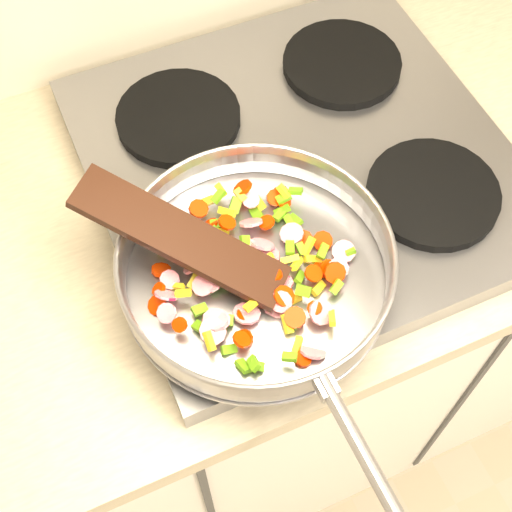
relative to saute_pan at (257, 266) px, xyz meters
name	(u,v)px	position (x,y,z in m)	size (l,w,h in m)	color
cooktop	(300,166)	(0.15, 0.17, -0.07)	(0.60, 0.60, 0.04)	#939399
grate_fl	(252,262)	(0.01, 0.03, -0.04)	(0.19, 0.19, 0.02)	black
grate_fr	(433,193)	(0.29, 0.03, -0.04)	(0.19, 0.19, 0.02)	black
grate_bl	(178,117)	(0.01, 0.31, -0.04)	(0.19, 0.19, 0.02)	black
grate_br	(342,63)	(0.29, 0.31, -0.04)	(0.19, 0.19, 0.02)	black
saute_pan	(257,266)	(0.00, 0.00, 0.00)	(0.40, 0.56, 0.06)	#9E9EA5
vegetable_heap	(252,268)	(0.00, 0.01, -0.01)	(0.29, 0.29, 0.05)	#589915
wooden_spatula	(181,238)	(-0.08, 0.06, 0.03)	(0.28, 0.06, 0.01)	black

